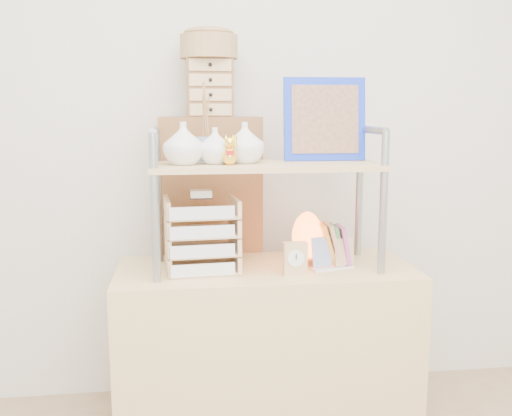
{
  "coord_description": "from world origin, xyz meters",
  "views": [
    {
      "loc": [
        -0.33,
        -1.01,
        1.37
      ],
      "look_at": [
        -0.04,
        1.2,
        0.99
      ],
      "focal_mm": 40.0,
      "sensor_mm": 36.0,
      "label": 1
    }
  ],
  "objects_px": {
    "letter_tray": "(202,239)",
    "salt_lamp": "(307,237)",
    "desk": "(266,354)",
    "cabinet": "(212,263)"
  },
  "relations": [
    {
      "from": "letter_tray",
      "to": "desk",
      "type": "bearing_deg",
      "value": 2.72
    },
    {
      "from": "desk",
      "to": "salt_lamp",
      "type": "distance_m",
      "value": 0.52
    },
    {
      "from": "letter_tray",
      "to": "salt_lamp",
      "type": "relative_size",
      "value": 1.5
    },
    {
      "from": "letter_tray",
      "to": "cabinet",
      "type": "bearing_deg",
      "value": 81.56
    },
    {
      "from": "desk",
      "to": "salt_lamp",
      "type": "xyz_separation_m",
      "value": [
        0.18,
        0.05,
        0.48
      ]
    },
    {
      "from": "cabinet",
      "to": "letter_tray",
      "type": "height_order",
      "value": "cabinet"
    },
    {
      "from": "salt_lamp",
      "to": "letter_tray",
      "type": "bearing_deg",
      "value": -172.11
    },
    {
      "from": "cabinet",
      "to": "salt_lamp",
      "type": "distance_m",
      "value": 0.53
    },
    {
      "from": "desk",
      "to": "salt_lamp",
      "type": "height_order",
      "value": "salt_lamp"
    },
    {
      "from": "letter_tray",
      "to": "salt_lamp",
      "type": "xyz_separation_m",
      "value": [
        0.44,
        0.06,
        -0.02
      ]
    }
  ]
}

